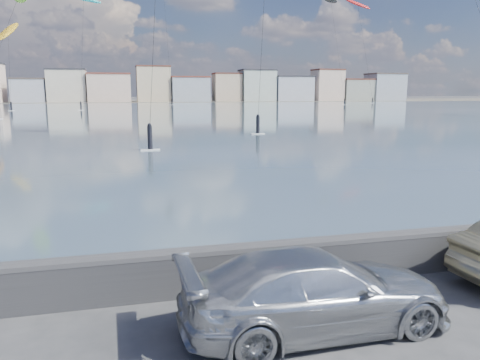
{
  "coord_description": "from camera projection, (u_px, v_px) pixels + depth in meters",
  "views": [
    {
      "loc": [
        -1.66,
        -6.62,
        4.29
      ],
      "look_at": [
        1.0,
        4.0,
        2.2
      ],
      "focal_mm": 35.0,
      "sensor_mm": 36.0,
      "label": 1
    }
  ],
  "objects": [
    {
      "name": "seawall",
      "position": [
        209.0,
        268.0,
        9.97
      ],
      "size": [
        400.0,
        0.36,
        1.08
      ],
      "color": "#28282B",
      "rests_on": "ground"
    },
    {
      "name": "far_buildings",
      "position": [
        129.0,
        86.0,
        183.92
      ],
      "size": [
        240.79,
        13.26,
        14.6
      ],
      "color": "#B2B7C6",
      "rests_on": "ground"
    },
    {
      "name": "kitesurfer_15",
      "position": [
        83.0,
        0.0,
        115.48
      ],
      "size": [
        8.79,
        17.69,
        27.95
      ],
      "color": "#19BFBF",
      "rests_on": "ground"
    },
    {
      "name": "bay_water",
      "position": [
        130.0,
        112.0,
        94.69
      ],
      "size": [
        500.0,
        177.0,
        0.0
      ],
      "primitive_type": "cube",
      "color": "#395866",
      "rests_on": "ground"
    },
    {
      "name": "car_silver",
      "position": [
        316.0,
        291.0,
        8.47
      ],
      "size": [
        5.06,
        2.18,
        1.45
      ],
      "primitive_type": "imported",
      "rotation": [
        0.0,
        0.0,
        1.6
      ],
      "color": "#B1B4B9",
      "rests_on": "ground"
    },
    {
      "name": "far_shore_strip",
      "position": [
        126.0,
        101.0,
        198.07
      ],
      "size": [
        500.0,
        60.0,
        0.0
      ],
      "primitive_type": "cube",
      "color": "#4C473D",
      "rests_on": "ground"
    },
    {
      "name": "kitesurfer_3",
      "position": [
        331.0,
        2.0,
        148.13
      ],
      "size": [
        8.75,
        14.2,
        33.2
      ],
      "color": "black",
      "rests_on": "ground"
    },
    {
      "name": "kitesurfer_17",
      "position": [
        8.0,
        32.0,
        105.26
      ],
      "size": [
        5.29,
        12.14,
        20.56
      ],
      "color": "#BF8C19",
      "rests_on": "ground"
    },
    {
      "name": "kitesurfer_20",
      "position": [
        358.0,
        5.0,
        167.19
      ],
      "size": [
        9.77,
        11.0,
        37.49
      ],
      "color": "red",
      "rests_on": "ground"
    }
  ]
}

